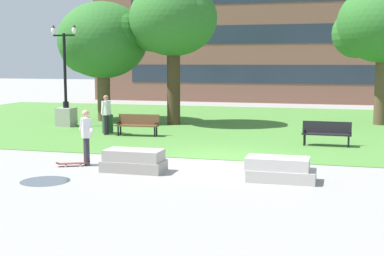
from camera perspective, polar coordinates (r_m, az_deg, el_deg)
ground_plane at (r=17.32m, az=2.44°, el=-3.43°), size 140.00×140.00×0.00m
grass_lawn at (r=27.06m, az=7.13°, el=0.37°), size 40.00×20.00×0.02m
concrete_block_center at (r=15.57m, az=-6.23°, el=-3.52°), size 1.80×0.90×0.64m
concrete_block_left at (r=14.44m, az=9.32°, el=-4.41°), size 1.83×0.90×0.64m
person_skateboarder at (r=16.60m, az=-11.22°, el=-0.63°), size 0.66×0.46×1.71m
skateboard at (r=16.67m, az=-12.57°, el=-3.71°), size 1.00×0.63×0.14m
puddle at (r=14.81m, az=-15.38°, el=-5.48°), size 1.31×1.31×0.01m
park_bench_near_left at (r=20.66m, az=14.17°, el=-0.41°), size 1.81×0.56×0.90m
park_bench_near_right at (r=22.84m, az=-5.78°, el=0.48°), size 1.84×0.67×0.90m
lamp_post_right at (r=26.74m, az=-13.29°, el=2.32°), size 1.32×0.80×4.88m
tree_near_left at (r=28.76m, az=-9.60°, el=9.08°), size 4.93×4.69×6.25m
tree_far_right at (r=28.28m, az=19.71°, el=10.30°), size 4.79×4.56×6.94m
tree_far_left at (r=26.81m, az=-2.11°, el=11.40°), size 4.55×4.33×7.08m
trash_bin at (r=23.85m, az=-8.99°, el=0.62°), size 0.49×0.49×0.96m
person_bystander_near_lawn at (r=23.31m, az=-9.14°, el=1.66°), size 0.26×0.87×1.71m
building_facade_distant at (r=41.72m, az=6.92°, el=12.26°), size 26.58×1.03×13.89m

